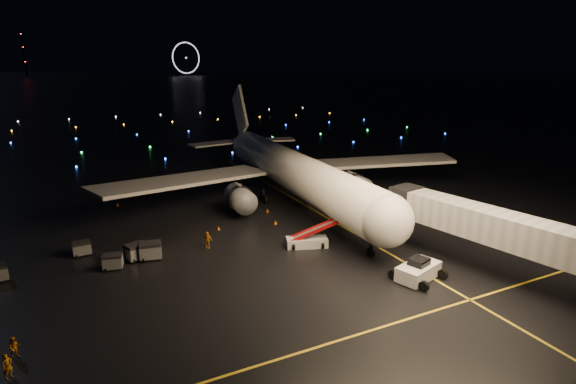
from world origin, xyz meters
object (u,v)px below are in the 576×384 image
(crew_c, at_px, (207,240))
(baggage_cart_3, at_px, (82,248))
(crew_a, at_px, (7,366))
(crew_b, at_px, (15,348))
(pushback_tug, at_px, (418,269))
(baggage_cart_1, at_px, (151,251))
(belt_loader, at_px, (307,233))
(baggage_cart_2, at_px, (113,262))
(airliner, at_px, (284,146))
(baggage_cart_0, at_px, (136,252))

(crew_c, distance_m, baggage_cart_3, 13.30)
(crew_a, xyz_separation_m, crew_b, (0.24, 2.23, -0.09))
(pushback_tug, distance_m, crew_b, 33.62)
(baggage_cart_1, bearing_deg, baggage_cart_3, 156.92)
(belt_loader, bearing_deg, baggage_cart_3, 179.07)
(pushback_tug, xyz_separation_m, crew_a, (-33.70, 1.00, -0.18))
(pushback_tug, bearing_deg, crew_a, 160.89)
(crew_c, distance_m, baggage_cart_1, 6.19)
(crew_a, bearing_deg, baggage_cart_2, 23.44)
(belt_loader, distance_m, crew_b, 29.04)
(crew_a, bearing_deg, airliner, 3.02)
(crew_b, relative_size, crew_c, 0.84)
(crew_c, relative_size, baggage_cart_1, 0.89)
(pushback_tug, height_order, baggage_cart_3, pushback_tug)
(airliner, xyz_separation_m, baggage_cart_0, (-23.98, -13.96, -7.04))
(baggage_cart_0, bearing_deg, crew_c, -24.56)
(belt_loader, distance_m, baggage_cart_3, 24.38)
(airliner, bearing_deg, crew_b, -137.88)
(baggage_cart_1, bearing_deg, crew_b, -121.10)
(airliner, bearing_deg, baggage_cart_0, -146.34)
(baggage_cart_1, bearing_deg, baggage_cart_2, -158.68)
(pushback_tug, height_order, baggage_cart_2, pushback_tug)
(baggage_cart_3, bearing_deg, baggage_cart_0, -40.64)
(belt_loader, xyz_separation_m, crew_a, (-28.01, -10.67, -0.72))
(pushback_tug, xyz_separation_m, belt_loader, (-5.69, 11.68, 0.55))
(crew_a, bearing_deg, belt_loader, -16.79)
(airliner, distance_m, crew_b, 44.19)
(crew_b, height_order, baggage_cart_1, baggage_cart_1)
(pushback_tug, relative_size, crew_a, 2.51)
(baggage_cart_0, relative_size, baggage_cart_3, 1.14)
(airliner, bearing_deg, pushback_tug, -87.67)
(airliner, height_order, pushback_tug, airliner)
(airliner, height_order, belt_loader, airliner)
(crew_b, xyz_separation_m, crew_c, (17.63, 12.94, 0.16))
(airliner, distance_m, baggage_cart_3, 31.63)
(pushback_tug, relative_size, belt_loader, 0.68)
(pushback_tug, height_order, baggage_cart_0, pushback_tug)
(pushback_tug, height_order, crew_b, pushback_tug)
(airliner, xyz_separation_m, baggage_cart_3, (-29.07, -10.19, -7.15))
(airliner, height_order, baggage_cart_0, airliner)
(pushback_tug, relative_size, crew_c, 2.33)
(pushback_tug, bearing_deg, baggage_cart_0, 127.36)
(baggage_cart_0, bearing_deg, airliner, 8.24)
(crew_c, relative_size, baggage_cart_3, 1.07)
(crew_b, height_order, baggage_cart_2, crew_b)
(airliner, height_order, crew_b, airliner)
(pushback_tug, relative_size, crew_b, 2.78)
(baggage_cart_2, xyz_separation_m, baggage_cart_3, (-2.63, 5.06, -0.02))
(belt_loader, distance_m, crew_a, 29.99)
(belt_loader, bearing_deg, airliner, 91.28)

